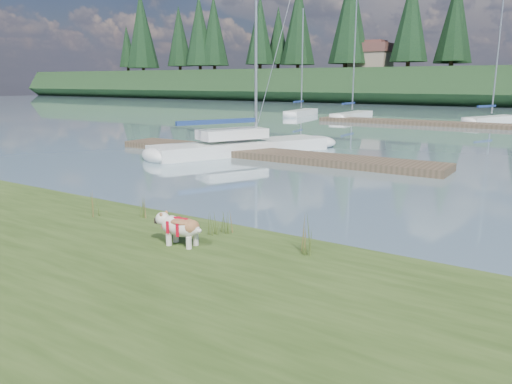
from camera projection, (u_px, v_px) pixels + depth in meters
The scene contains 20 objects.
ground at pixel (458, 126), 37.57m from camera, with size 200.00×200.00×0.00m, color #7C9AA7.
bulldog at pixel (180, 226), 9.33m from camera, with size 1.00×0.48×0.59m.
sailboat_main at pixel (255, 143), 24.02m from camera, with size 6.01×9.88×14.25m.
dock_near at pixel (265, 154), 22.48m from camera, with size 16.00×2.00×0.30m, color #4C3D2C.
dock_far at pixel (486, 126), 36.47m from camera, with size 26.00×2.20×0.30m, color #4C3D2C.
sailboat_bg_0 at pixel (303, 112), 49.50m from camera, with size 2.27×7.04×10.15m.
sailboat_bg_1 at pixel (355, 114), 45.83m from camera, with size 1.51×7.41×11.11m.
sailboat_bg_2 at pixel (495, 119), 40.46m from camera, with size 3.89×6.81×10.39m.
weed_0 at pixel (142, 209), 11.27m from camera, with size 0.17×0.14×0.49m.
weed_1 at pixel (225, 223), 10.13m from camera, with size 0.17×0.14×0.48m.
weed_2 at pixel (306, 234), 9.01m from camera, with size 0.17×0.14×0.75m.
weed_3 at pixel (94, 205), 11.37m from camera, with size 0.17×0.14×0.64m.
weed_4 at pixel (214, 225), 9.96m from camera, with size 0.17×0.14×0.50m.
weed_5 at pixel (306, 245), 8.79m from camera, with size 0.17×0.14×0.50m.
mud_lip at pixel (170, 225), 11.70m from camera, with size 60.00×0.50×0.14m, color #33281C.
conifer_0 at pixel (199, 30), 94.33m from camera, with size 5.72×5.72×14.15m.
conifer_1 at pixel (278, 36), 89.92m from camera, with size 4.40×4.40×11.30m.
conifer_2 at pixel (350, 15), 78.99m from camera, with size 6.60×6.60×16.05m.
conifer_3 at pixel (454, 23), 74.68m from camera, with size 4.84×4.84×12.25m.
house_0 at pixel (371, 56), 80.39m from camera, with size 6.30×5.30×4.65m.
Camera 1 is at (7.82, -9.93, 3.39)m, focal length 35.00 mm.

